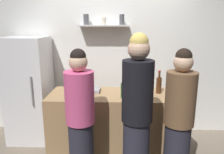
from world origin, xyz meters
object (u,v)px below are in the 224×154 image
object	(u,v)px
person_blonde	(137,116)
wine_bottle_green_glass	(123,90)
baking_pan	(88,90)
person_pink_top	(80,119)
utensil_holder	(147,86)
wine_bottle_amber_glass	(159,85)
person_brown_jacket	(179,121)
refrigerator	(29,90)
water_bottle_plastic	(146,88)

from	to	relation	value
person_blonde	wine_bottle_green_glass	bearing A→B (deg)	-131.85
baking_pan	person_pink_top	distance (m)	0.74
utensil_holder	wine_bottle_green_glass	bearing A→B (deg)	-133.30
baking_pan	wine_bottle_amber_glass	xyz separation A→B (m)	(1.03, -0.03, 0.10)
person_pink_top	person_brown_jacket	world-z (taller)	person_brown_jacket
baking_pan	person_pink_top	world-z (taller)	person_pink_top
person_blonde	person_brown_jacket	bearing A→B (deg)	135.87
person_brown_jacket	wine_bottle_green_glass	bearing A→B (deg)	100.59
refrigerator	water_bottle_plastic	size ratio (longest dim) A/B	8.10
person_blonde	person_brown_jacket	distance (m)	0.51
baking_pan	wine_bottle_amber_glass	size ratio (longest dim) A/B	1.01
refrigerator	person_pink_top	world-z (taller)	refrigerator
wine_bottle_green_glass	wine_bottle_amber_glass	bearing A→B (deg)	22.57
person_brown_jacket	wine_bottle_amber_glass	bearing A→B (deg)	57.88
baking_pan	person_blonde	size ratio (longest dim) A/B	0.19
wine_bottle_green_glass	person_pink_top	distance (m)	0.73
wine_bottle_amber_glass	person_pink_top	xyz separation A→B (m)	(-1.03, -0.70, -0.23)
refrigerator	baking_pan	distance (m)	1.04
wine_bottle_amber_glass	water_bottle_plastic	xyz separation A→B (m)	(-0.19, -0.03, -0.04)
wine_bottle_green_glass	wine_bottle_amber_glass	distance (m)	0.57
utensil_holder	water_bottle_plastic	xyz separation A→B (m)	(-0.04, -0.22, 0.03)
baking_pan	water_bottle_plastic	distance (m)	0.85
wine_bottle_green_glass	water_bottle_plastic	distance (m)	0.38
water_bottle_plastic	person_brown_jacket	xyz separation A→B (m)	(0.30, -0.69, -0.19)
refrigerator	water_bottle_plastic	xyz separation A→B (m)	(1.85, -0.33, 0.15)
wine_bottle_amber_glass	utensil_holder	bearing A→B (deg)	127.73
baking_pan	wine_bottle_green_glass	distance (m)	0.57
water_bottle_plastic	person_brown_jacket	size ratio (longest dim) A/B	0.13
person_blonde	utensil_holder	bearing A→B (deg)	-158.48
utensil_holder	person_brown_jacket	bearing A→B (deg)	-74.34
person_pink_top	person_brown_jacket	bearing A→B (deg)	5.84
wine_bottle_green_glass	person_brown_jacket	size ratio (longest dim) A/B	0.19
wine_bottle_amber_glass	person_brown_jacket	world-z (taller)	person_brown_jacket
water_bottle_plastic	person_brown_jacket	bearing A→B (deg)	-66.70
water_bottle_plastic	person_brown_jacket	distance (m)	0.77
wine_bottle_green_glass	wine_bottle_amber_glass	size ratio (longest dim) A/B	0.92
person_pink_top	water_bottle_plastic	bearing A→B (deg)	45.31
person_pink_top	wine_bottle_amber_glass	bearing A→B (deg)	41.11
baking_pan	person_blonde	world-z (taller)	person_blonde
wine_bottle_green_glass	person_blonde	distance (m)	0.63
water_bottle_plastic	person_blonde	world-z (taller)	person_blonde
refrigerator	wine_bottle_amber_glass	world-z (taller)	refrigerator
wine_bottle_green_glass	baking_pan	bearing A→B (deg)	154.24
utensil_holder	person_blonde	xyz separation A→B (m)	(-0.24, -1.00, -0.06)
utensil_holder	wine_bottle_amber_glass	world-z (taller)	wine_bottle_amber_glass
person_blonde	person_pink_top	size ratio (longest dim) A/B	1.11
refrigerator	person_brown_jacket	xyz separation A→B (m)	(2.15, -1.02, -0.04)
refrigerator	wine_bottle_green_glass	bearing A→B (deg)	-18.63
wine_bottle_green_glass	person_pink_top	xyz separation A→B (m)	(-0.51, -0.48, -0.22)
baking_pan	utensil_holder	distance (m)	0.90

